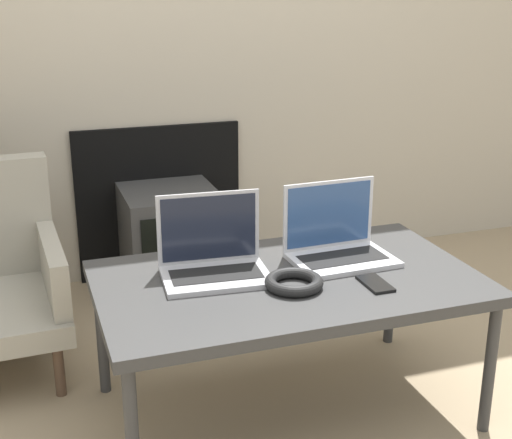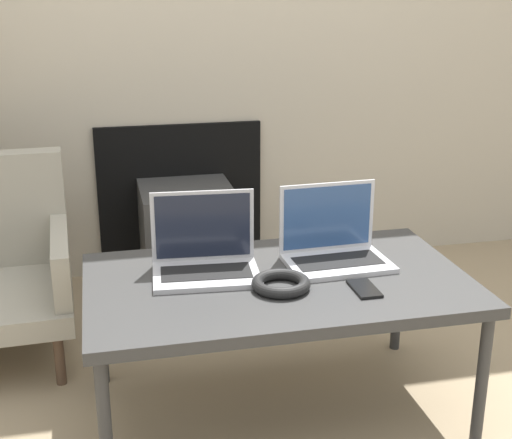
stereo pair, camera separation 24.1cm
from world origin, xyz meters
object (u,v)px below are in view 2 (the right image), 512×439
(headphones, at_px, (281,283))
(tv, at_px, (188,238))
(laptop_left, at_px, (205,255))
(laptop_right, at_px, (333,245))
(phone, at_px, (364,288))

(headphones, height_order, tv, headphones)
(laptop_left, distance_m, tv, 0.99)
(laptop_left, xyz_separation_m, headphones, (0.20, -0.18, -0.04))
(laptop_right, xyz_separation_m, tv, (-0.35, 0.94, -0.29))
(tv, bearing_deg, headphones, -83.30)
(laptop_left, distance_m, headphones, 0.27)
(laptop_right, bearing_deg, phone, -88.34)
(laptop_left, bearing_deg, tv, 90.70)
(laptop_right, distance_m, phone, 0.24)
(laptop_left, height_order, tv, laptop_left)
(headphones, bearing_deg, laptop_right, 38.63)
(phone, height_order, tv, phone)
(laptop_right, relative_size, headphones, 1.90)
(laptop_left, height_order, phone, laptop_left)
(phone, bearing_deg, headphones, 165.35)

